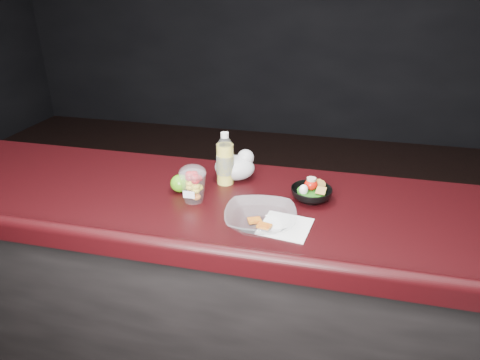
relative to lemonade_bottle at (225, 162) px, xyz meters
name	(u,v)px	position (x,y,z in m)	size (l,w,h in m)	color
counter	(223,305)	(0.02, -0.14, -0.60)	(4.06, 0.71, 1.02)	black
lemonade_bottle	(225,162)	(0.00, 0.00, 0.00)	(0.07, 0.07, 0.21)	yellow
fruit_cup	(193,183)	(-0.07, -0.17, -0.02)	(0.10, 0.10, 0.14)	white
green_apple	(180,183)	(-0.15, -0.11, -0.05)	(0.07, 0.07, 0.08)	#42780D
plastic_bag	(236,166)	(0.03, 0.05, -0.04)	(0.16, 0.13, 0.12)	silver
snack_bowl	(311,193)	(0.35, -0.07, -0.06)	(0.16, 0.16, 0.08)	black
takeout_bowl	(260,219)	(0.20, -0.29, -0.06)	(0.27, 0.27, 0.06)	silver
paper_napkin	(285,226)	(0.28, -0.28, -0.09)	(0.16, 0.16, 0.00)	white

